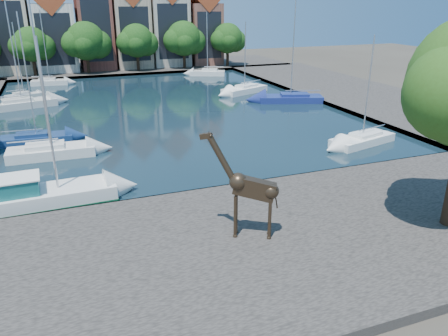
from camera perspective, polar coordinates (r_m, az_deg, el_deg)
The scene contains 27 objects.
ground at distance 28.65m, azimuth 3.26°, elevation -2.63°, with size 160.00×160.00×0.00m, color #38332B.
water_basin at distance 50.44m, azimuth -7.87°, elevation 7.74°, with size 38.00×50.00×0.08m, color black.
near_quay at distance 23.00m, azimuth 10.38°, elevation -8.59°, with size 50.00×14.00×0.50m, color #48433E.
far_quay at distance 81.43m, azimuth -13.20°, elevation 12.59°, with size 60.00×16.00×0.50m, color #48433E.
right_quay at distance 60.86m, azimuth 16.00°, elevation 9.61°, with size 14.00×52.00×0.50m, color #48433E.
townhouse_west_mid at distance 80.23m, azimuth -26.30°, elevation 16.69°, with size 5.94×9.18×16.79m.
townhouse_west_inner at distance 80.03m, azimuth -21.40°, elevation 16.73°, with size 6.43×9.18×15.15m.
townhouse_center at distance 80.27m, azimuth -16.66°, elevation 18.01°, with size 5.44×9.18×16.93m.
townhouse_east_inner at distance 81.02m, azimuth -12.19°, elevation 17.96°, with size 5.94×9.18×15.79m.
townhouse_east_mid at distance 82.28m, azimuth -7.51°, elevation 18.54°, with size 6.43×9.18×16.65m.
townhouse_east_end at distance 84.09m, azimuth -2.95°, elevation 18.05°, with size 5.44×9.18×14.43m.
far_tree_west at distance 74.77m, azimuth -23.79°, elevation 14.44°, with size 6.76×5.20×7.36m.
far_tree_mid_west at distance 74.84m, azimuth -17.51°, elevation 15.39°, with size 7.80×6.00×8.00m.
far_tree_mid_east at distance 75.80m, azimuth -11.26°, elevation 15.86°, with size 7.02×5.40×7.52m.
far_tree_east at distance 77.55m, azimuth -5.20°, elevation 16.36°, with size 7.54×5.80×7.84m.
far_tree_far_east at distance 80.08m, azimuth 0.54°, elevation 16.47°, with size 6.76×5.20×7.36m.
giraffe_statue at distance 20.99m, azimuth 3.20°, elevation -2.56°, with size 3.47×2.00×5.29m.
motorsailer at distance 28.12m, azimuth -23.43°, elevation -3.09°, with size 8.68×2.83×9.67m.
sailboat_left_a at distance 36.46m, azimuth -21.64°, elevation 2.30°, with size 6.51×2.45×11.52m.
sailboat_left_b at distance 40.78m, azimuth -23.26°, elevation 3.77°, with size 5.92×2.35×10.62m.
sailboat_left_c at distance 55.01m, azimuth -24.89°, elevation 7.79°, with size 7.66×4.27×11.36m.
sailboat_left_d at distance 59.78m, azimuth -24.66°, elevation 8.68°, with size 4.49×2.96×9.03m.
sailboat_left_e at distance 68.80m, azimuth -21.81°, elevation 10.51°, with size 5.23×2.40×10.23m.
sailboat_right_a at distance 38.85m, azimuth 17.64°, elevation 3.75°, with size 6.43×3.57×8.90m.
sailboat_right_b at distance 53.54m, azimuth 8.69°, elevation 9.15°, with size 7.95×4.97×13.10m.
sailboat_right_c at distance 58.40m, azimuth 2.70°, elevation 10.32°, with size 6.88×4.58×8.96m.
sailboat_right_d at distance 72.43m, azimuth -2.16°, elevation 12.45°, with size 5.88×4.07×9.75m.
Camera 1 is at (-10.77, -23.93, 11.50)m, focal length 35.00 mm.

